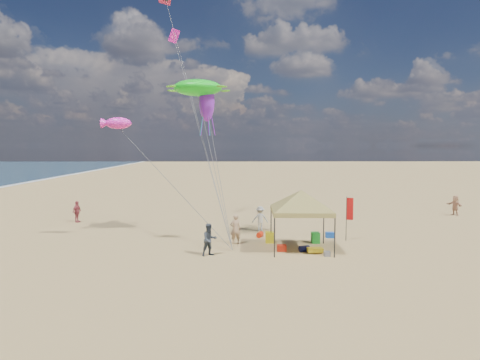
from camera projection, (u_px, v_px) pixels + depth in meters
The scene contains 20 objects.
ground at pixel (241, 253), 24.03m from camera, with size 280.00×280.00×0.00m, color tan.
canopy_tent at pixel (301, 192), 24.44m from camera, with size 6.74×6.74×4.15m.
feather_flag at pixel (349, 211), 26.97m from camera, with size 0.42×0.18×2.89m.
cooler_red at pixel (282, 248), 24.40m from camera, with size 0.54×0.38×0.38m, color red.
cooler_blue at pixel (330, 235), 27.99m from camera, with size 0.54×0.38×0.38m, color blue.
bag_navy at pixel (304, 249), 24.28m from camera, with size 0.36×0.36×0.60m, color black.
bag_orange at pixel (260, 235), 28.16m from camera, with size 0.36×0.36×0.60m, color red.
chair_green at pixel (315, 238), 26.44m from camera, with size 0.50×0.50×0.70m, color #198E25.
chair_yellow at pixel (269, 237), 26.54m from camera, with size 0.50×0.50×0.70m, color yellow.
crate_grey at pixel (327, 254), 23.29m from camera, with size 0.34×0.30×0.28m, color slate.
beach_cart at pixel (315, 250), 23.91m from camera, with size 0.90×0.50×0.24m, color gold.
person_near_a at pixel (235, 229), 26.16m from camera, with size 0.69×0.46×1.90m, color tan.
person_near_b at pixel (210, 240), 23.35m from camera, with size 0.89×0.69×1.83m, color #313943.
person_near_c at pixel (260, 219), 30.23m from camera, with size 1.16×0.67×1.80m, color silver.
person_far_a at pixel (77, 212), 33.62m from camera, with size 1.02×0.43×1.75m, color #AD424D.
person_far_c at pixel (455, 205), 36.92m from camera, with size 1.68×0.53×1.81m, color tan.
turtle_kite at pixel (198, 88), 26.75m from camera, with size 3.13×2.50×1.04m, color #13E21C.
fish_kite at pixel (118, 123), 25.49m from camera, with size 1.62×0.81×0.72m, color #FF29C4.
squid_kite at pixel (207, 101), 27.05m from camera, with size 1.01×1.01×2.63m, color purple.
stunt_kite_pink at pixel (174, 36), 33.74m from camera, with size 1.08×0.04×1.08m, color #E616B9.
Camera 1 is at (-0.55, -23.59, 6.20)m, focal length 31.04 mm.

